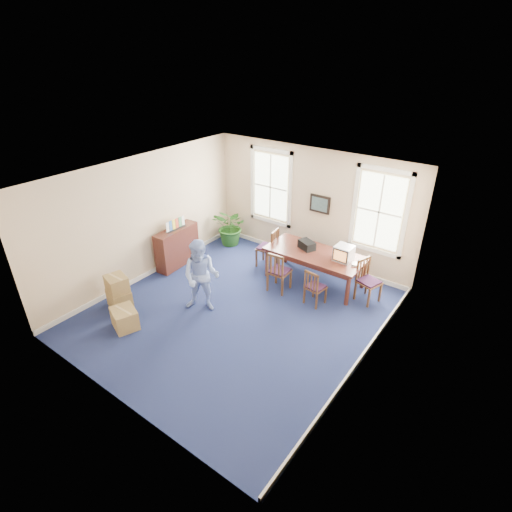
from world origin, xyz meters
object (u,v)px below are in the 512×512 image
Objects in this scene: conference_table at (314,267)px; credenza at (177,247)px; man at (201,276)px; cardboard_boxes at (128,292)px; crt_tv at (344,253)px; chair_near_left at (279,271)px; potted_plant at (232,227)px.

credenza is at bearing -158.13° from conference_table.
conference_table is 3.79m from credenza.
cardboard_boxes is at bearing -172.41° from man.
crt_tv is at bearing 44.63° from cardboard_boxes.
crt_tv reaches higher than cardboard_boxes.
conference_table is 1.00m from chair_near_left.
conference_table is 1.81× the size of credenza.
man is 1.27× the size of credenza.
potted_plant is at bearing -29.58° from chair_near_left.
cardboard_boxes is at bearing 45.12° from chair_near_left.
cardboard_boxes is (-3.68, -3.63, -0.62)m from crt_tv.
potted_plant is 0.79× the size of cardboard_boxes.
conference_table is at bearing 50.57° from cardboard_boxes.
credenza is 1.17× the size of potted_plant.
credenza is at bearing 7.71° from chair_near_left.
potted_plant reaches higher than chair_near_left.
chair_near_left is 0.62× the size of man.
man is at bearing -62.11° from potted_plant.
man reaches higher than cardboard_boxes.
chair_near_left is 0.73× the size of cardboard_boxes.
chair_near_left is at bearing 33.69° from man.
credenza is 1.91m from potted_plant.
conference_table is 1.42× the size of man.
crt_tv is 5.21m from cardboard_boxes.
potted_plant is at bearing 91.14° from man.
cardboard_boxes is (0.15, -4.01, -0.16)m from potted_plant.
credenza is at bearing -159.64° from crt_tv.
man is 3.43m from potted_plant.
credenza is at bearing -102.73° from potted_plant.
man is at bearing -120.27° from conference_table.
credenza is (-4.25, -1.48, -0.50)m from crt_tv.
potted_plant is (-2.58, 1.28, 0.04)m from chair_near_left.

